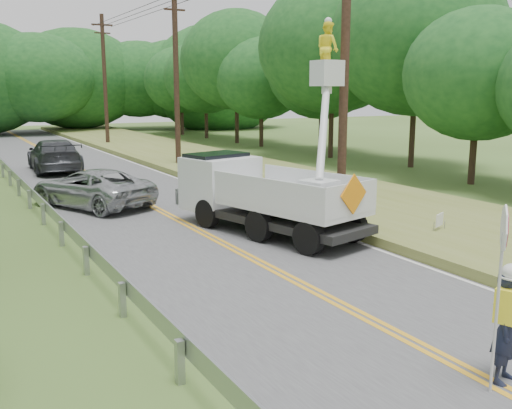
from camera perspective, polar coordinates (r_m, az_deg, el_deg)
ground at (r=10.59m, az=16.48°, el=-13.61°), size 140.00×140.00×0.00m
road at (r=22.21m, az=-10.10°, el=-0.26°), size 7.20×96.00×0.03m
guardrail at (r=22.06m, az=-20.83°, el=0.54°), size 0.18×48.00×0.77m
utility_poles at (r=26.53m, az=-2.20°, el=13.17°), size 1.60×43.30×10.00m
tall_grass_verge at (r=25.34m, az=5.23°, el=1.61°), size 7.00×96.00×0.30m
treeline_right at (r=39.07m, az=6.34°, el=13.80°), size 11.41×54.63×11.42m
treeline_horizon at (r=63.30m, az=-22.04°, el=11.46°), size 57.87×15.62×12.53m
flagger at (r=9.54m, az=23.58°, el=-10.31°), size 1.06×0.67×2.80m
bucket_truck at (r=18.39m, az=-0.02°, el=2.24°), size 4.75×6.88×6.48m
suv_silver at (r=22.66m, az=-15.87°, el=1.59°), size 4.34×5.70×1.44m
suv_darkgrey at (r=33.29m, az=-19.24°, el=4.60°), size 2.74×6.07×1.73m
yard_sign at (r=17.93m, az=17.62°, el=-1.53°), size 0.51×0.25×0.79m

